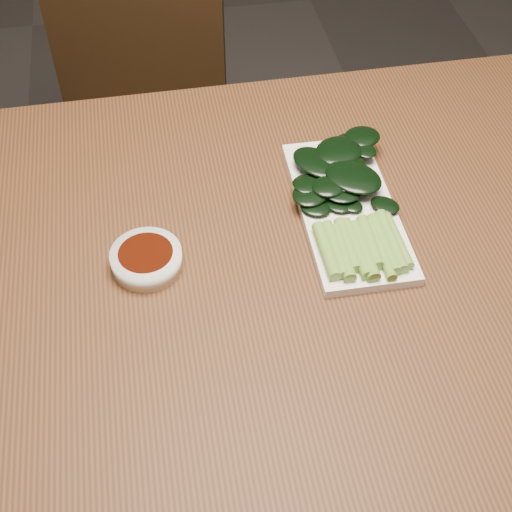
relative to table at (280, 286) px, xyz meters
name	(u,v)px	position (x,y,z in m)	size (l,w,h in m)	color
ground	(272,486)	(0.00, 0.00, -0.68)	(6.00, 6.00, 0.00)	#2D2B2B
table	(280,286)	(0.00, 0.00, 0.00)	(1.40, 0.80, 0.75)	#4B2B15
chair_far	(138,126)	(-0.18, 0.66, -0.19)	(0.46, 0.46, 0.89)	black
sauce_bowl	(147,259)	(-0.18, 0.01, 0.09)	(0.09, 0.09, 0.03)	white
serving_plate	(347,210)	(0.11, 0.06, 0.08)	(0.14, 0.30, 0.01)	white
gai_lan	(348,194)	(0.11, 0.07, 0.10)	(0.17, 0.30, 0.03)	#6E9F36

